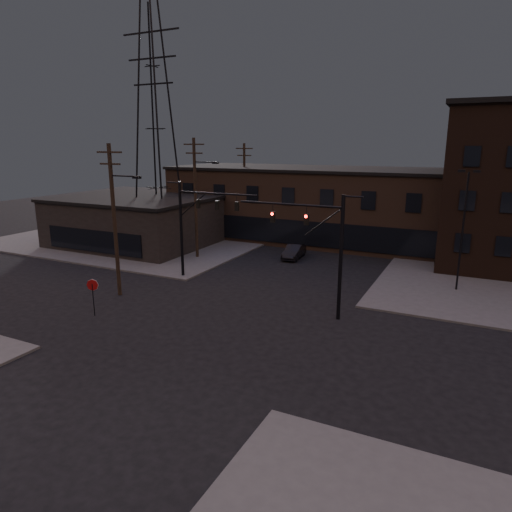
{
  "coord_description": "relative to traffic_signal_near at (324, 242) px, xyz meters",
  "views": [
    {
      "loc": [
        13.89,
        -22.54,
        11.01
      ],
      "look_at": [
        0.55,
        4.62,
        3.5
      ],
      "focal_mm": 32.0,
      "sensor_mm": 36.0,
      "label": 1
    }
  ],
  "objects": [
    {
      "name": "parked_car_lot_b",
      "position": [
        11.22,
        18.61,
        -4.16
      ],
      "size": [
        4.6,
        2.81,
        1.25
      ],
      "primitive_type": "imported",
      "rotation": [
        0.0,
        0.0,
        1.31
      ],
      "color": "silver",
      "rests_on": "sidewalk_ne"
    },
    {
      "name": "sidewalk_nw",
      "position": [
        -27.36,
        17.5,
        -4.86
      ],
      "size": [
        30.0,
        30.0,
        0.15
      ],
      "primitive_type": "cube",
      "color": "#474744",
      "rests_on": "ground"
    },
    {
      "name": "building_left",
      "position": [
        -25.36,
        11.5,
        -2.43
      ],
      "size": [
        16.0,
        12.0,
        5.0
      ],
      "primitive_type": "cube",
      "color": "black",
      "rests_on": "ground"
    },
    {
      "name": "traffic_signal_near",
      "position": [
        0.0,
        0.0,
        0.0
      ],
      "size": [
        7.12,
        0.24,
        8.0
      ],
      "color": "black",
      "rests_on": "ground"
    },
    {
      "name": "traffic_signal_far",
      "position": [
        -12.07,
        3.5,
        0.08
      ],
      "size": [
        7.12,
        0.24,
        8.0
      ],
      "color": "black",
      "rests_on": "ground"
    },
    {
      "name": "utility_pole_far",
      "position": [
        -16.86,
        21.5,
        0.85
      ],
      "size": [
        2.2,
        0.28,
        11.0
      ],
      "color": "black",
      "rests_on": "ground"
    },
    {
      "name": "car_crossing",
      "position": [
        -7.29,
        13.64,
        -4.26
      ],
      "size": [
        1.75,
        4.17,
        1.34
      ],
      "primitive_type": "imported",
      "rotation": [
        0.0,
        0.0,
        0.08
      ],
      "color": "black",
      "rests_on": "ground"
    },
    {
      "name": "building_row",
      "position": [
        -5.36,
        23.5,
        -0.93
      ],
      "size": [
        40.0,
        12.0,
        8.0
      ],
      "primitive_type": "cube",
      "color": "#4A3427",
      "rests_on": "ground"
    },
    {
      "name": "utility_pole_near",
      "position": [
        -14.79,
        -2.5,
        0.94
      ],
      "size": [
        3.7,
        0.28,
        11.0
      ],
      "color": "black",
      "rests_on": "ground"
    },
    {
      "name": "stop_sign",
      "position": [
        -13.36,
        -6.49,
        -3.09
      ],
      "size": [
        0.72,
        0.33,
        2.48
      ],
      "color": "black",
      "rests_on": "ground"
    },
    {
      "name": "transmission_tower",
      "position": [
        -23.36,
        13.5,
        7.57
      ],
      "size": [
        7.0,
        7.0,
        25.0
      ],
      "primitive_type": null,
      "color": "black",
      "rests_on": "ground"
    },
    {
      "name": "utility_pole_mid",
      "position": [
        -15.79,
        9.5,
        1.19
      ],
      "size": [
        3.7,
        0.28,
        11.5
      ],
      "color": "black",
      "rests_on": "ground"
    },
    {
      "name": "lot_light_a",
      "position": [
        7.64,
        9.5,
        0.58
      ],
      "size": [
        1.5,
        0.28,
        9.14
      ],
      "color": "black",
      "rests_on": "ground"
    },
    {
      "name": "parked_car_lot_a",
      "position": [
        7.61,
        15.76,
        -4.05
      ],
      "size": [
        4.33,
        1.81,
        1.46
      ],
      "primitive_type": "imported",
      "rotation": [
        0.0,
        0.0,
        1.59
      ],
      "color": "black",
      "rests_on": "sidewalk_ne"
    },
    {
      "name": "ground",
      "position": [
        -5.36,
        -4.5,
        -4.93
      ],
      "size": [
        140.0,
        140.0,
        0.0
      ],
      "primitive_type": "plane",
      "color": "black",
      "rests_on": "ground"
    }
  ]
}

